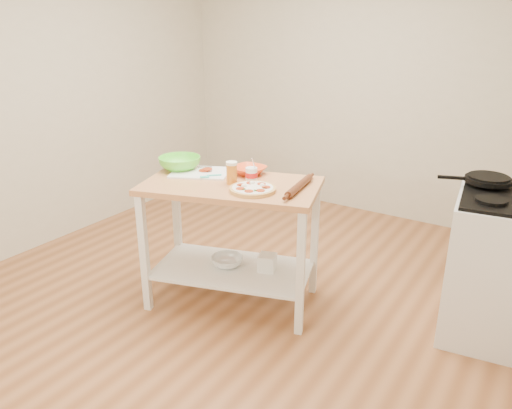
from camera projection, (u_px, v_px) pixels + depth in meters
The scene contains 15 objects.
room_shell at pixel (228, 116), 3.20m from camera, with size 4.04×4.54×2.74m.
prep_island at pixel (232, 218), 3.43m from camera, with size 1.31×0.96×0.90m.
gas_stove at pixel (504, 266), 3.15m from camera, with size 0.74×0.83×1.11m.
skillet at pixel (487, 180), 3.17m from camera, with size 0.43×0.29×0.03m.
pizza at pixel (253, 189), 3.19m from camera, with size 0.30×0.30×0.05m.
cutting_board at pixel (200, 172), 3.56m from camera, with size 0.49×0.44×0.04m.
spatula at pixel (210, 176), 3.44m from camera, with size 0.11×0.14×0.01m.
knife at pixel (188, 167), 3.64m from camera, with size 0.24×0.17×0.01m.
orange_bowl at pixel (249, 170), 3.53m from camera, with size 0.23×0.23×0.06m, color #EE5525.
green_bowl at pixel (180, 163), 3.63m from camera, with size 0.30×0.30×0.09m, color #60E039.
beer_pint at pixel (232, 173), 3.31m from camera, with size 0.08×0.08×0.15m.
yogurt_tub at pixel (251, 175), 3.36m from camera, with size 0.08×0.08×0.17m.
rolling_pin at pixel (299, 186), 3.21m from camera, with size 0.05×0.05×0.41m, color #572813.
shelf_glass_bowl at pixel (227, 261), 3.59m from camera, with size 0.23×0.23×0.07m, color silver.
shelf_bin at pixel (267, 263), 3.52m from camera, with size 0.12×0.12×0.12m, color white.
Camera 1 is at (1.89, -2.58, 1.94)m, focal length 35.00 mm.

